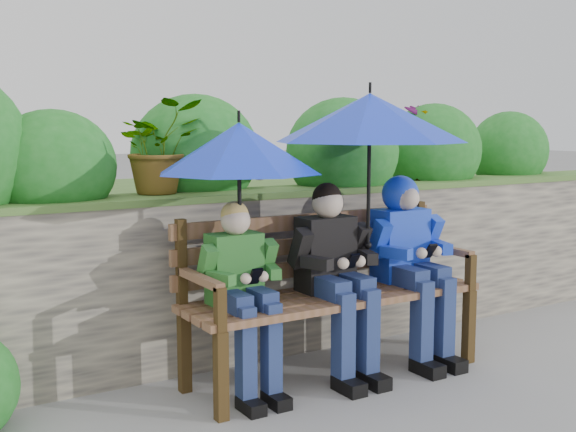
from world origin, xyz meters
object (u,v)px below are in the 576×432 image
boy_left (242,286)px  boy_middle (335,269)px  park_bench (327,282)px  umbrella_right (370,118)px  boy_right (410,251)px  umbrella_left (239,148)px

boy_left → boy_middle: (0.59, -0.01, 0.03)m
boy_left → park_bench: bearing=7.1°
boy_middle → umbrella_right: umbrella_right is taller
park_bench → boy_middle: size_ratio=1.61×
boy_middle → boy_right: 0.56m
park_bench → boy_left: 0.60m
boy_middle → umbrella_left: (-0.58, 0.05, 0.69)m
boy_middle → umbrella_right: (0.22, -0.02, 0.84)m
boy_middle → umbrella_left: 0.90m
umbrella_left → park_bench: bearing=2.9°
umbrella_right → boy_middle: bearing=175.7°
boy_right → umbrella_left: size_ratio=1.29×
boy_middle → umbrella_right: 0.87m
umbrella_right → umbrella_left: bearing=175.2°
boy_right → umbrella_right: 0.86m
boy_left → boy_middle: bearing=-0.7°
umbrella_left → boy_left: bearing=-103.7°
park_bench → umbrella_left: bearing=-177.1°
park_bench → umbrella_left: (-0.58, -0.03, 0.78)m
boy_left → boy_right: (1.14, 0.00, 0.08)m
umbrella_left → boy_right: bearing=-2.0°
park_bench → boy_right: boy_right is taller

